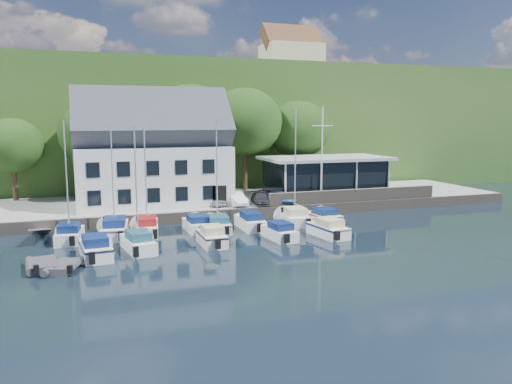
% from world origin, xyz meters
% --- Properties ---
extents(ground, '(180.00, 180.00, 0.00)m').
position_xyz_m(ground, '(0.00, 0.00, 0.00)').
color(ground, black).
rests_on(ground, ground).
extents(quay, '(60.00, 13.00, 1.00)m').
position_xyz_m(quay, '(0.00, 17.50, 0.50)').
color(quay, '#9C9C96').
rests_on(quay, ground).
extents(quay_face, '(60.00, 0.30, 1.00)m').
position_xyz_m(quay_face, '(0.00, 11.00, 0.50)').
color(quay_face, '#685F53').
rests_on(quay_face, ground).
extents(hillside, '(160.00, 75.00, 16.00)m').
position_xyz_m(hillside, '(0.00, 62.00, 8.00)').
color(hillside, '#28521E').
rests_on(hillside, ground).
extents(field_patch, '(50.00, 30.00, 0.30)m').
position_xyz_m(field_patch, '(8.00, 70.00, 16.15)').
color(field_patch, '#555F2F').
rests_on(field_patch, hillside).
extents(farmhouse, '(10.40, 7.00, 8.20)m').
position_xyz_m(farmhouse, '(22.00, 52.00, 20.10)').
color(farmhouse, beige).
rests_on(farmhouse, hillside).
extents(harbor_building, '(14.40, 8.20, 8.70)m').
position_xyz_m(harbor_building, '(-7.00, 16.50, 5.35)').
color(harbor_building, white).
rests_on(harbor_building, quay).
extents(club_pavilion, '(13.20, 7.20, 4.10)m').
position_xyz_m(club_pavilion, '(11.00, 16.00, 3.05)').
color(club_pavilion, black).
rests_on(club_pavilion, quay).
extents(seawall, '(18.00, 0.50, 1.20)m').
position_xyz_m(seawall, '(12.00, 11.40, 1.60)').
color(seawall, '#685F53').
rests_on(seawall, quay).
extents(gangway, '(1.20, 6.00, 1.40)m').
position_xyz_m(gangway, '(-16.50, 9.00, 0.00)').
color(gangway, silver).
rests_on(gangway, ground).
extents(car_silver, '(2.06, 3.49, 1.11)m').
position_xyz_m(car_silver, '(-1.85, 13.45, 1.56)').
color(car_silver, '#B9BABE').
rests_on(car_silver, quay).
extents(car_white, '(1.58, 3.92, 1.27)m').
position_xyz_m(car_white, '(0.18, 13.09, 1.63)').
color(car_white, white).
rests_on(car_white, quay).
extents(car_dgrey, '(2.15, 3.97, 1.09)m').
position_xyz_m(car_dgrey, '(2.61, 12.78, 1.55)').
color(car_dgrey, '#2E2F33').
rests_on(car_dgrey, quay).
extents(car_blue, '(2.02, 3.84, 1.25)m').
position_xyz_m(car_blue, '(4.75, 12.96, 1.62)').
color(car_blue, '#315C96').
rests_on(car_blue, quay).
extents(flagpole, '(2.23, 0.20, 9.27)m').
position_xyz_m(flagpole, '(8.84, 12.43, 5.64)').
color(flagpole, white).
rests_on(flagpole, quay).
extents(tree_0, '(5.98, 5.98, 8.17)m').
position_xyz_m(tree_0, '(-19.88, 22.78, 5.09)').
color(tree_0, '#183710').
rests_on(tree_0, quay).
extents(tree_1, '(7.13, 7.13, 9.75)m').
position_xyz_m(tree_1, '(-12.12, 22.22, 5.87)').
color(tree_1, '#183710').
rests_on(tree_1, quay).
extents(tree_2, '(8.58, 8.58, 11.72)m').
position_xyz_m(tree_2, '(-2.23, 21.39, 6.86)').
color(tree_2, '#183710').
rests_on(tree_2, quay).
extents(tree_3, '(8.44, 8.44, 11.53)m').
position_xyz_m(tree_3, '(4.02, 22.22, 6.76)').
color(tree_3, '#183710').
rests_on(tree_3, quay).
extents(tree_4, '(7.45, 7.45, 10.18)m').
position_xyz_m(tree_4, '(10.83, 22.76, 6.09)').
color(tree_4, '#183710').
rests_on(tree_4, quay).
extents(boat_r1_0, '(2.47, 5.48, 8.63)m').
position_xyz_m(boat_r1_0, '(-14.42, 7.17, 4.31)').
color(boat_r1_0, white).
rests_on(boat_r1_0, ground).
extents(boat_r1_1, '(2.85, 6.83, 9.34)m').
position_xyz_m(boat_r1_1, '(-11.14, 7.88, 4.67)').
color(boat_r1_1, white).
rests_on(boat_r1_1, ground).
extents(boat_r1_2, '(2.61, 6.70, 8.99)m').
position_xyz_m(boat_r1_2, '(-8.66, 7.82, 4.50)').
color(boat_r1_2, white).
rests_on(boat_r1_2, ground).
extents(boat_r1_3, '(2.13, 5.32, 1.35)m').
position_xyz_m(boat_r1_3, '(-4.61, 7.75, 0.68)').
color(boat_r1_3, white).
rests_on(boat_r1_3, ground).
extents(boat_r1_4, '(2.51, 5.72, 8.19)m').
position_xyz_m(boat_r1_4, '(-3.09, 7.12, 4.09)').
color(boat_r1_4, white).
rests_on(boat_r1_4, ground).
extents(boat_r1_5, '(1.91, 6.02, 1.45)m').
position_xyz_m(boat_r1_5, '(-0.25, 7.19, 0.73)').
color(boat_r1_5, white).
rests_on(boat_r1_5, ground).
extents(boat_r1_6, '(2.91, 6.09, 9.13)m').
position_xyz_m(boat_r1_6, '(3.90, 7.52, 4.57)').
color(boat_r1_6, white).
rests_on(boat_r1_6, ground).
extents(boat_r1_7, '(2.71, 5.31, 1.34)m').
position_xyz_m(boat_r1_7, '(6.55, 7.28, 0.67)').
color(boat_r1_7, white).
rests_on(boat_r1_7, ground).
extents(boat_r2_0, '(2.54, 5.84, 1.54)m').
position_xyz_m(boat_r2_0, '(-12.67, 2.04, 0.77)').
color(boat_r2_0, white).
rests_on(boat_r2_0, ground).
extents(boat_r2_1, '(2.72, 6.22, 8.80)m').
position_xyz_m(boat_r2_1, '(-9.83, 2.96, 4.40)').
color(boat_r2_1, white).
rests_on(boat_r2_1, ground).
extents(boat_r2_2, '(1.82, 4.92, 1.47)m').
position_xyz_m(boat_r2_2, '(-4.62, 2.82, 0.73)').
color(boat_r2_2, white).
rests_on(boat_r2_2, ground).
extents(boat_r2_3, '(2.18, 5.29, 1.37)m').
position_xyz_m(boat_r2_3, '(0.71, 2.97, 0.68)').
color(boat_r2_3, white).
rests_on(boat_r2_3, ground).
extents(boat_r2_4, '(2.61, 5.63, 1.46)m').
position_xyz_m(boat_r2_4, '(4.60, 2.55, 0.73)').
color(boat_r2_4, white).
rests_on(boat_r2_4, ground).
extents(dinghy_0, '(2.29, 3.40, 0.74)m').
position_xyz_m(dinghy_0, '(-15.81, 0.27, 0.37)').
color(dinghy_0, '#39393F').
rests_on(dinghy_0, ground).
extents(dinghy_1, '(2.52, 3.29, 0.68)m').
position_xyz_m(dinghy_1, '(-14.56, -0.37, 0.34)').
color(dinghy_1, '#39393F').
rests_on(dinghy_1, ground).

